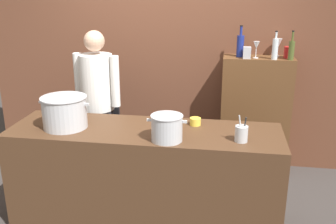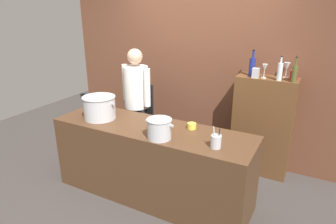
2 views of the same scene
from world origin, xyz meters
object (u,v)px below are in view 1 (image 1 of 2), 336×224
(stockpot_small, at_px, (167,128))
(spice_tin_silver, at_px, (247,53))
(chef, at_px, (98,97))
(utensil_crock, at_px, (241,134))
(spice_tin_red, at_px, (288,52))
(wine_bottle_olive, at_px, (291,50))
(wine_glass_short, at_px, (278,44))
(wine_bottle_cobalt, at_px, (240,45))
(wine_glass_tall, at_px, (256,46))
(stockpot_large, at_px, (65,112))
(wine_bottle_clear, at_px, (275,49))
(butter_jar, at_px, (195,121))

(stockpot_small, bearing_deg, spice_tin_silver, 63.52)
(chef, relative_size, utensil_crock, 7.33)
(utensil_crock, xyz_separation_m, spice_tin_red, (0.50, 1.32, 0.44))
(wine_bottle_olive, height_order, wine_glass_short, wine_bottle_olive)
(wine_glass_short, height_order, spice_tin_red, wine_glass_short)
(chef, relative_size, spice_tin_red, 13.71)
(stockpot_small, height_order, wine_bottle_cobalt, wine_bottle_cobalt)
(chef, relative_size, stockpot_small, 5.14)
(wine_bottle_cobalt, bearing_deg, wine_glass_tall, -18.30)
(utensil_crock, distance_m, wine_bottle_cobalt, 1.42)
(chef, distance_m, wine_bottle_cobalt, 1.62)
(stockpot_large, xyz_separation_m, wine_bottle_clear, (1.86, 1.14, 0.42))
(wine_bottle_olive, distance_m, wine_bottle_clear, 0.17)
(spice_tin_red, distance_m, spice_tin_silver, 0.45)
(chef, bearing_deg, wine_bottle_cobalt, -147.07)
(chef, bearing_deg, spice_tin_silver, -151.10)
(stockpot_large, bearing_deg, wine_bottle_cobalt, 39.46)
(utensil_crock, height_order, wine_bottle_clear, wine_bottle_clear)
(wine_glass_tall, bearing_deg, spice_tin_silver, -158.56)
(wine_bottle_olive, bearing_deg, wine_glass_tall, 172.37)
(stockpot_large, xyz_separation_m, wine_bottle_olive, (2.02, 1.14, 0.41))
(butter_jar, distance_m, wine_bottle_clear, 1.28)
(stockpot_large, distance_m, wine_glass_tall, 2.09)
(wine_bottle_cobalt, distance_m, spice_tin_silver, 0.13)
(wine_bottle_olive, distance_m, spice_tin_silver, 0.45)
(spice_tin_silver, bearing_deg, wine_glass_tall, 21.44)
(butter_jar, xyz_separation_m, wine_glass_tall, (0.55, 0.95, 0.54))
(wine_glass_short, bearing_deg, spice_tin_red, -40.72)
(stockpot_large, distance_m, wine_bottle_cobalt, 1.99)
(stockpot_small, xyz_separation_m, utensil_crock, (0.59, 0.07, -0.04))
(stockpot_large, bearing_deg, butter_jar, 11.71)
(wine_glass_tall, bearing_deg, butter_jar, -120.07)
(wine_glass_short, bearing_deg, butter_jar, -125.82)
(stockpot_large, height_order, wine_bottle_olive, wine_bottle_olive)
(wine_bottle_olive, bearing_deg, spice_tin_silver, 178.75)
(butter_jar, distance_m, wine_bottle_olive, 1.38)
(wine_glass_short, relative_size, spice_tin_silver, 1.57)
(stockpot_small, distance_m, wine_bottle_olive, 1.75)
(chef, xyz_separation_m, wine_bottle_clear, (1.81, 0.41, 0.49))
(butter_jar, xyz_separation_m, wine_bottle_olive, (0.90, 0.90, 0.52))
(wine_bottle_cobalt, relative_size, spice_tin_silver, 2.74)
(stockpot_large, bearing_deg, wine_glass_tall, 35.30)
(stockpot_large, height_order, spice_tin_red, spice_tin_red)
(stockpot_large, distance_m, wine_bottle_olive, 2.36)
(stockpot_large, height_order, butter_jar, stockpot_large)
(spice_tin_red, height_order, spice_tin_silver, spice_tin_silver)
(stockpot_large, relative_size, utensil_crock, 2.00)
(stockpot_small, relative_size, spice_tin_silver, 2.63)
(butter_jar, bearing_deg, chef, 155.35)
(wine_bottle_clear, xyz_separation_m, wine_glass_tall, (-0.19, 0.05, 0.01))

